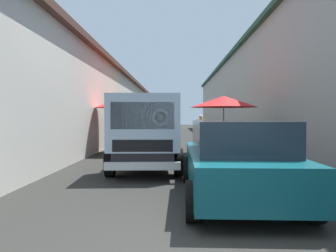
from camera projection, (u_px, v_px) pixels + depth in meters
ground at (182, 144)px, 16.79m from camera, size 90.00×90.00×0.00m
building_left_whitewash at (68, 106)px, 19.14m from camera, size 49.80×7.50×4.48m
building_right_concrete at (296, 92)px, 18.78m from camera, size 49.80×7.50×6.14m
fruit_stall_mid_lane at (137, 112)px, 15.51m from camera, size 2.38×2.38×2.34m
fruit_stall_near_left at (223, 107)px, 12.27m from camera, size 2.71×2.71×2.47m
fruit_stall_near_right at (123, 112)px, 12.54m from camera, size 2.27×2.27×2.39m
hatchback_car at (236, 159)px, 5.60m from camera, size 3.93×1.97×1.45m
delivery_truck at (146, 134)px, 8.37m from camera, size 5.00×2.15×2.08m
vendor_by_crates at (201, 128)px, 15.36m from camera, size 0.48×0.49×1.63m
vendor_in_shade at (162, 128)px, 16.20m from camera, size 0.36×0.61×1.64m
parked_scooter at (242, 147)px, 10.65m from camera, size 1.69×0.46×1.14m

